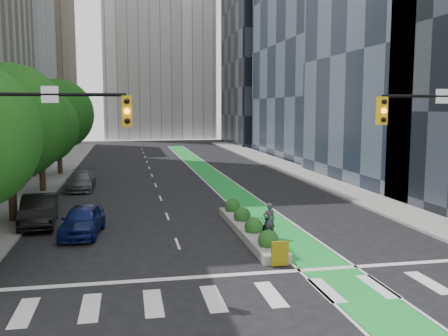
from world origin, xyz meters
name	(u,v)px	position (x,y,z in m)	size (l,w,h in m)	color
ground	(263,284)	(0.00, 0.00, 0.00)	(160.00, 160.00, 0.00)	black
sidewalk_left	(39,186)	(-11.80, 25.00, 0.07)	(3.60, 90.00, 0.15)	gray
sidewalk_right	(316,178)	(11.80, 25.00, 0.07)	(3.60, 90.00, 0.15)	gray
bike_lane_paint	(210,174)	(3.00, 30.00, 0.01)	(2.20, 70.00, 0.01)	green
building_tan_far	(25,64)	(-20.00, 66.00, 13.00)	(14.00, 16.00, 26.00)	tan
building_dark_end	(270,63)	(20.00, 68.00, 14.00)	(14.00, 18.00, 28.00)	black
tree_mid	(9,122)	(-11.00, 12.00, 5.57)	(6.40, 6.40, 8.78)	black
tree_midfar	(40,127)	(-11.00, 22.00, 4.95)	(5.60, 5.60, 7.76)	black
tree_far	(58,115)	(-11.00, 32.00, 5.69)	(6.60, 6.60, 9.00)	black
signal_left	(4,157)	(-8.70, 0.46, 4.78)	(6.14, 0.51, 7.20)	black
median_planter	(249,227)	(1.20, 7.04, 0.37)	(1.20, 10.26, 1.10)	gray
bicycle	(266,225)	(2.00, 6.59, 0.54)	(0.71, 2.05, 1.08)	gray
cyclist	(269,221)	(2.00, 6.15, 0.88)	(0.64, 0.42, 1.75)	#39333D
parked_car_left_near	(83,220)	(-7.00, 8.46, 0.76)	(1.79, 4.46, 1.52)	#0E1854
parked_car_left_mid	(39,211)	(-9.50, 11.09, 0.82)	(1.74, 4.98, 1.64)	black
parked_car_left_far	(81,181)	(-8.31, 22.75, 0.71)	(2.00, 4.91, 1.43)	#515456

